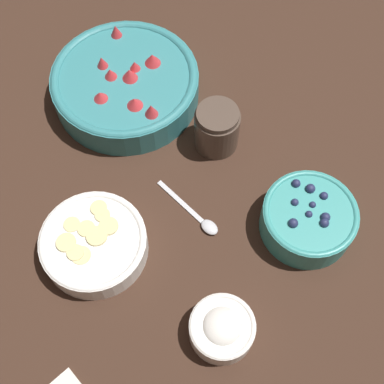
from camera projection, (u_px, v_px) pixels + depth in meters
ground_plane at (152, 191)px, 0.91m from camera, size 4.00×4.00×0.00m
bowl_strawberries at (126, 83)px, 0.97m from camera, size 0.27×0.27×0.08m
bowl_blueberries at (309, 218)px, 0.85m from camera, size 0.15×0.15×0.07m
bowl_bananas at (94, 243)px, 0.84m from camera, size 0.17×0.17×0.05m
bowl_cream at (224, 327)px, 0.78m from camera, size 0.10×0.10×0.05m
jar_chocolate at (217, 129)px, 0.92m from camera, size 0.08×0.08×0.09m
spoon at (198, 217)px, 0.89m from camera, size 0.14×0.06×0.01m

